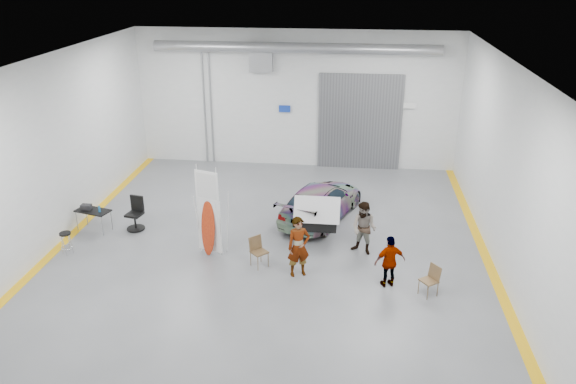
# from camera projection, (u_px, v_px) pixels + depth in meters

# --- Properties ---
(ground) EXTENTS (16.00, 16.00, 0.00)m
(ground) POSITION_uv_depth(u_px,v_px,m) (270.00, 247.00, 18.27)
(ground) COLOR slate
(ground) RESTS_ON ground
(room_shell) EXTENTS (14.02, 16.18, 6.01)m
(room_shell) POSITION_uv_depth(u_px,v_px,m) (286.00, 108.00, 18.70)
(room_shell) COLOR silver
(room_shell) RESTS_ON ground
(sedan_car) EXTENTS (3.24, 4.75, 1.28)m
(sedan_car) POSITION_uv_depth(u_px,v_px,m) (321.00, 201.00, 20.15)
(sedan_car) COLOR silver
(sedan_car) RESTS_ON ground
(person_a) EXTENTS (0.80, 0.67, 1.87)m
(person_a) POSITION_uv_depth(u_px,v_px,m) (299.00, 247.00, 16.35)
(person_a) COLOR #8C624C
(person_a) RESTS_ON ground
(person_b) EXTENTS (1.05, 0.96, 1.74)m
(person_b) POSITION_uv_depth(u_px,v_px,m) (364.00, 228.00, 17.60)
(person_b) COLOR slate
(person_b) RESTS_ON ground
(person_c) EXTENTS (0.99, 0.67, 1.58)m
(person_c) POSITION_uv_depth(u_px,v_px,m) (390.00, 261.00, 15.84)
(person_c) COLOR #A36636
(person_c) RESTS_ON ground
(surfboard_display) EXTENTS (0.81, 0.42, 2.98)m
(surfboard_display) POSITION_uv_depth(u_px,v_px,m) (211.00, 220.00, 17.39)
(surfboard_display) COLOR white
(surfboard_display) RESTS_ON ground
(folding_chair_near) EXTENTS (0.62, 0.70, 0.94)m
(folding_chair_near) POSITION_uv_depth(u_px,v_px,m) (259.00, 257.00, 17.07)
(folding_chair_near) COLOR brown
(folding_chair_near) RESTS_ON ground
(folding_chair_far) EXTENTS (0.58, 0.68, 0.89)m
(folding_chair_far) POSITION_uv_depth(u_px,v_px,m) (428.00, 286.00, 15.60)
(folding_chair_far) COLOR brown
(folding_chair_far) RESTS_ON ground
(shop_stool) EXTENTS (0.38, 0.38, 0.74)m
(shop_stool) POSITION_uv_depth(u_px,v_px,m) (67.00, 243.00, 17.74)
(shop_stool) COLOR black
(shop_stool) RESTS_ON ground
(work_table) EXTENTS (1.29, 0.88, 0.96)m
(work_table) POSITION_uv_depth(u_px,v_px,m) (91.00, 210.00, 19.18)
(work_table) COLOR gray
(work_table) RESTS_ON ground
(office_chair) EXTENTS (0.62, 0.63, 1.16)m
(office_chair) POSITION_uv_depth(u_px,v_px,m) (135.00, 215.00, 19.34)
(office_chair) COLOR black
(office_chair) RESTS_ON ground
(trunk_lid) EXTENTS (1.49, 0.90, 0.04)m
(trunk_lid) POSITION_uv_depth(u_px,v_px,m) (318.00, 207.00, 18.11)
(trunk_lid) COLOR silver
(trunk_lid) RESTS_ON sedan_car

